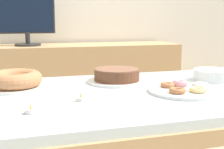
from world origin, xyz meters
TOP-DOWN VIEW (x-y plane):
  - dining_table at (0.00, 0.00)m, footprint 1.61×0.95m
  - sideboard at (0.00, 1.19)m, footprint 1.83×0.44m
  - computer_monitor at (-0.30, 1.19)m, footprint 0.42×0.20m
  - cake_chocolate_round at (0.12, 0.20)m, footprint 0.31×0.31m
  - cake_golden_bundt at (-0.39, 0.20)m, footprint 0.29×0.29m
  - pastry_platter at (0.35, -0.09)m, footprint 0.34×0.34m
  - plate_stack at (0.63, 0.11)m, footprint 0.21×0.21m
  - tealight_near_cakes at (-0.33, -0.23)m, footprint 0.04×0.04m
  - tealight_left_edge at (-0.13, -0.11)m, footprint 0.04×0.04m

SIDE VIEW (x-z plane):
  - sideboard at x=0.00m, z-range 0.00..0.88m
  - dining_table at x=0.00m, z-range 0.29..1.05m
  - tealight_near_cakes at x=-0.33m, z-range 0.75..0.79m
  - tealight_left_edge at x=-0.13m, z-range 0.75..0.79m
  - pastry_platter at x=0.35m, z-range 0.75..0.79m
  - plate_stack at x=0.63m, z-range 0.76..0.82m
  - cake_chocolate_round at x=0.12m, z-range 0.75..0.83m
  - cake_golden_bundt at x=-0.39m, z-range 0.76..0.84m
  - computer_monitor at x=-0.30m, z-range 0.88..1.26m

